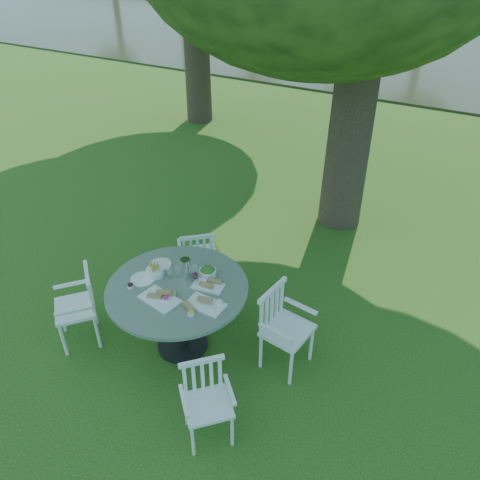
% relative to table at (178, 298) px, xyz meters
% --- Properties ---
extents(ground, '(140.00, 140.00, 0.00)m').
position_rel_table_xyz_m(ground, '(0.14, 0.88, -0.71)').
color(ground, '#1A410D').
rests_on(ground, ground).
extents(table, '(1.48, 1.48, 0.86)m').
position_rel_table_xyz_m(table, '(0.00, 0.00, 0.00)').
color(table, black).
rests_on(table, ground).
extents(chair_ne, '(0.51, 0.53, 0.94)m').
position_rel_table_xyz_m(chair_ne, '(1.03, 0.35, -0.15)').
color(chair_ne, white).
rests_on(chair_ne, ground).
extents(chair_nw, '(0.58, 0.58, 0.84)m').
position_rel_table_xyz_m(chair_nw, '(-0.43, 1.00, -0.22)').
color(chair_nw, white).
rests_on(chair_nw, ground).
extents(chair_sw, '(0.63, 0.63, 0.91)m').
position_rel_table_xyz_m(chair_sw, '(-1.01, -0.40, -0.17)').
color(chair_sw, white).
rests_on(chair_sw, ground).
extents(chair_se, '(0.56, 0.56, 0.82)m').
position_rel_table_xyz_m(chair_se, '(0.80, -0.74, -0.23)').
color(chair_se, white).
rests_on(chair_se, ground).
extents(tableware, '(1.12, 0.82, 0.21)m').
position_rel_table_xyz_m(tableware, '(-0.03, 0.08, 0.20)').
color(tableware, white).
rests_on(tableware, table).
extents(river, '(100.00, 28.00, 0.12)m').
position_rel_table_xyz_m(river, '(0.14, 23.88, -0.71)').
color(river, '#2C321D').
rests_on(river, ground).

